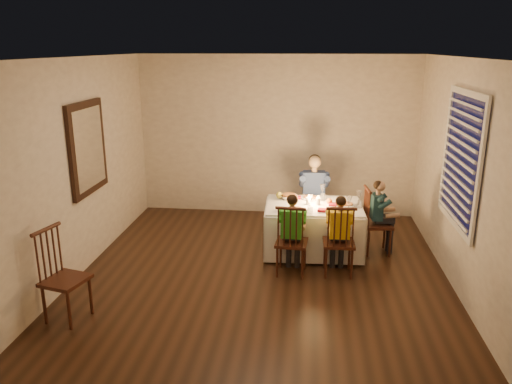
# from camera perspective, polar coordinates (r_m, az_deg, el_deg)

# --- Properties ---
(ground) EXTENTS (5.00, 5.00, 0.00)m
(ground) POSITION_cam_1_polar(r_m,az_deg,el_deg) (6.20, 0.71, -9.66)
(ground) COLOR black
(ground) RESTS_ON ground
(wall_left) EXTENTS (0.02, 5.00, 2.60)m
(wall_left) POSITION_cam_1_polar(r_m,az_deg,el_deg) (6.36, -19.89, 2.46)
(wall_left) COLOR silver
(wall_left) RESTS_ON ground
(wall_right) EXTENTS (0.02, 5.00, 2.60)m
(wall_right) POSITION_cam_1_polar(r_m,az_deg,el_deg) (5.99, 22.74, 1.33)
(wall_right) COLOR silver
(wall_right) RESTS_ON ground
(wall_back) EXTENTS (4.50, 0.02, 2.60)m
(wall_back) POSITION_cam_1_polar(r_m,az_deg,el_deg) (8.19, 2.39, 6.38)
(wall_back) COLOR silver
(wall_back) RESTS_ON ground
(ceiling) EXTENTS (5.00, 5.00, 0.00)m
(ceiling) POSITION_cam_1_polar(r_m,az_deg,el_deg) (5.57, 0.81, 15.11)
(ceiling) COLOR white
(ceiling) RESTS_ON wall_back
(dining_table) EXTENTS (1.33, 0.98, 0.65)m
(dining_table) POSITION_cam_1_polar(r_m,az_deg,el_deg) (6.78, 6.59, -3.03)
(dining_table) COLOR white
(dining_table) RESTS_ON ground
(chair_adult) EXTENTS (0.40, 0.38, 0.92)m
(chair_adult) POSITION_cam_1_polar(r_m,az_deg,el_deg) (7.61, 6.46, -4.69)
(chair_adult) COLOR #32190D
(chair_adult) RESTS_ON ground
(chair_near_left) EXTENTS (0.41, 0.39, 0.92)m
(chair_near_left) POSITION_cam_1_polar(r_m,az_deg,el_deg) (6.31, 4.01, -9.22)
(chair_near_left) COLOR #32190D
(chair_near_left) RESTS_ON ground
(chair_near_right) EXTENTS (0.38, 0.37, 0.92)m
(chair_near_right) POSITION_cam_1_polar(r_m,az_deg,el_deg) (6.37, 9.26, -9.16)
(chair_near_right) COLOR #32190D
(chair_near_right) RESTS_ON ground
(chair_end) EXTENTS (0.40, 0.41, 0.92)m
(chair_end) POSITION_cam_1_polar(r_m,az_deg,el_deg) (7.08, 13.49, -6.71)
(chair_end) COLOR #32190D
(chair_end) RESTS_ON ground
(chair_extra) EXTENTS (0.48, 0.49, 0.99)m
(chair_extra) POSITION_cam_1_polar(r_m,az_deg,el_deg) (5.69, -20.49, -13.37)
(chair_extra) COLOR #32190D
(chair_extra) RESTS_ON ground
(adult) EXTENTS (0.45, 0.42, 1.20)m
(adult) POSITION_cam_1_polar(r_m,az_deg,el_deg) (7.61, 6.46, -4.69)
(adult) COLOR navy
(adult) RESTS_ON ground
(child_green) EXTENTS (0.36, 0.33, 1.03)m
(child_green) POSITION_cam_1_polar(r_m,az_deg,el_deg) (6.31, 4.01, -9.22)
(child_green) COLOR green
(child_green) RESTS_ON ground
(child_yellow) EXTENTS (0.33, 0.30, 1.01)m
(child_yellow) POSITION_cam_1_polar(r_m,az_deg,el_deg) (6.37, 9.26, -9.16)
(child_yellow) COLOR yellow
(child_yellow) RESTS_ON ground
(child_teal) EXTENTS (0.33, 0.35, 1.02)m
(child_teal) POSITION_cam_1_polar(r_m,az_deg,el_deg) (7.08, 13.49, -6.71)
(child_teal) COLOR #1A3941
(child_teal) RESTS_ON ground
(setting_adult) EXTENTS (0.27, 0.27, 0.02)m
(setting_adult) POSITION_cam_1_polar(r_m,az_deg,el_deg) (6.98, 6.20, -0.69)
(setting_adult) COLOR silver
(setting_adult) RESTS_ON dining_table
(setting_green) EXTENTS (0.27, 0.27, 0.02)m
(setting_green) POSITION_cam_1_polar(r_m,az_deg,el_deg) (6.45, 4.65, -2.10)
(setting_green) COLOR silver
(setting_green) RESTS_ON dining_table
(setting_yellow) EXTENTS (0.27, 0.27, 0.02)m
(setting_yellow) POSITION_cam_1_polar(r_m,az_deg,el_deg) (6.49, 9.11, -2.13)
(setting_yellow) COLOR silver
(setting_yellow) RESTS_ON dining_table
(setting_teal) EXTENTS (0.27, 0.27, 0.02)m
(setting_teal) POSITION_cam_1_polar(r_m,az_deg,el_deg) (6.74, 10.24, -1.47)
(setting_teal) COLOR silver
(setting_teal) RESTS_ON dining_table
(candle_left) EXTENTS (0.06, 0.06, 0.10)m
(candle_left) POSITION_cam_1_polar(r_m,az_deg,el_deg) (6.70, 5.98, -1.05)
(candle_left) COLOR white
(candle_left) RESTS_ON dining_table
(candle_right) EXTENTS (0.06, 0.06, 0.10)m
(candle_right) POSITION_cam_1_polar(r_m,az_deg,el_deg) (6.71, 7.13, -1.07)
(candle_right) COLOR white
(candle_right) RESTS_ON dining_table
(squash) EXTENTS (0.09, 0.09, 0.09)m
(squash) POSITION_cam_1_polar(r_m,az_deg,el_deg) (6.96, 2.68, -0.36)
(squash) COLOR yellow
(squash) RESTS_ON dining_table
(orange_fruit) EXTENTS (0.08, 0.08, 0.08)m
(orange_fruit) POSITION_cam_1_polar(r_m,az_deg,el_deg) (6.76, 8.37, -1.06)
(orange_fruit) COLOR orange
(orange_fruit) RESTS_ON dining_table
(serving_bowl) EXTENTS (0.29, 0.29, 0.06)m
(serving_bowl) POSITION_cam_1_polar(r_m,az_deg,el_deg) (6.93, 3.78, -0.58)
(serving_bowl) COLOR silver
(serving_bowl) RESTS_ON dining_table
(wall_mirror) EXTENTS (0.06, 0.95, 1.15)m
(wall_mirror) POSITION_cam_1_polar(r_m,az_deg,el_deg) (6.57, -18.69, 4.79)
(wall_mirror) COLOR black
(wall_mirror) RESTS_ON wall_left
(window_blinds) EXTENTS (0.07, 1.34, 1.54)m
(window_blinds) POSITION_cam_1_polar(r_m,az_deg,el_deg) (6.02, 22.29, 3.43)
(window_blinds) COLOR black
(window_blinds) RESTS_ON wall_right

